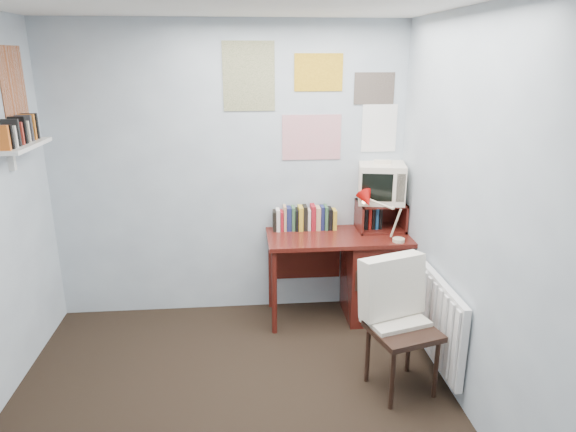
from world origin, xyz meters
name	(u,v)px	position (x,y,z in m)	size (l,w,h in m)	color
back_wall	(230,174)	(0.00, 1.75, 1.25)	(3.00, 0.02, 2.50)	silver
right_wall	(497,237)	(1.50, 0.00, 1.25)	(0.02, 3.50, 2.50)	silver
desk	(368,272)	(1.17, 1.48, 0.41)	(1.20, 0.55, 0.76)	#501812
desk_chair	(403,331)	(1.15, 0.40, 0.45)	(0.46, 0.44, 0.90)	black
desk_lamp	(400,221)	(1.36, 1.28, 0.94)	(0.25, 0.22, 0.36)	red
tv_riser	(381,216)	(1.29, 1.59, 0.89)	(0.40, 0.30, 0.25)	#501812
crt_tv	(381,181)	(1.29, 1.61, 1.19)	(0.38, 0.35, 0.36)	beige
book_row	(307,217)	(0.66, 1.66, 0.87)	(0.60, 0.14, 0.22)	#501812
radiator	(440,322)	(1.46, 0.55, 0.42)	(0.09, 0.80, 0.60)	white
wall_shelf	(21,146)	(-1.40, 1.10, 1.62)	(0.20, 0.62, 0.24)	white
posters_back	(312,101)	(0.70, 1.74, 1.85)	(1.20, 0.01, 0.90)	white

